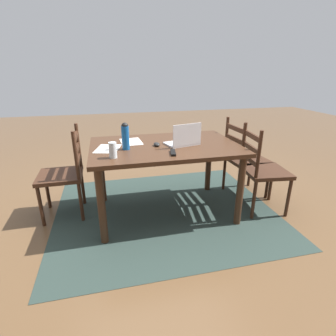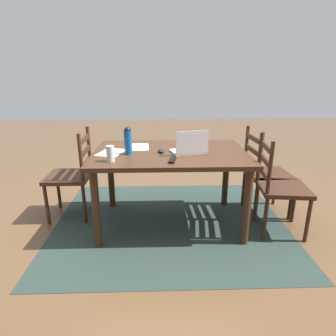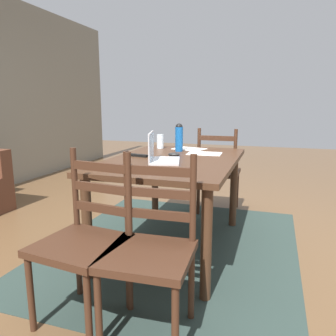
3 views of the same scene
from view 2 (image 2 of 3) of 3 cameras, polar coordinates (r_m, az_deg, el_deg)
The scene contains 13 objects.
ground_plane at distance 3.08m, azimuth 0.42°, elevation -10.67°, with size 14.00×14.00×0.00m, color brown.
area_rug at distance 3.08m, azimuth 0.42°, elevation -10.62°, with size 2.36×2.01×0.01m, color #283833.
dining_table at distance 2.81m, azimuth 0.45°, elevation 1.40°, with size 1.49×0.99×0.77m.
chair_right_near at distance 3.20m, azimuth -18.51°, elevation -1.42°, with size 0.45×0.45×0.95m.
chair_left_far at distance 2.93m, azimuth 21.25°, elevation -3.55°, with size 0.49×0.49×0.95m.
chair_left_near at distance 3.27m, azimuth 18.69°, elevation -1.03°, with size 0.46×0.46×0.95m.
laptop at distance 2.72m, azimuth 4.37°, elevation 4.12°, with size 0.37×0.30×0.23m.
water_bottle at distance 2.70m, azimuth -7.97°, elevation 5.51°, with size 0.07×0.07×0.26m.
drinking_glass at distance 2.51m, azimuth -11.39°, elevation 2.81°, with size 0.07×0.07×0.14m, color silver.
computer_mouse at distance 2.75m, azimuth -1.38°, elevation 3.45°, with size 0.06×0.10×0.03m, color black.
tv_remote at distance 2.49m, azimuth 0.90°, elevation 1.63°, with size 0.04×0.17×0.02m, color black.
paper_stack_left at distance 2.80m, azimuth -11.24°, elevation 3.05°, with size 0.21×0.30×0.00m, color white.
paper_stack_right at distance 2.97m, azimuth -5.94°, elevation 4.17°, with size 0.21×0.30×0.00m, color white.
Camera 2 is at (0.11, 2.69, 1.50)m, focal length 30.65 mm.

